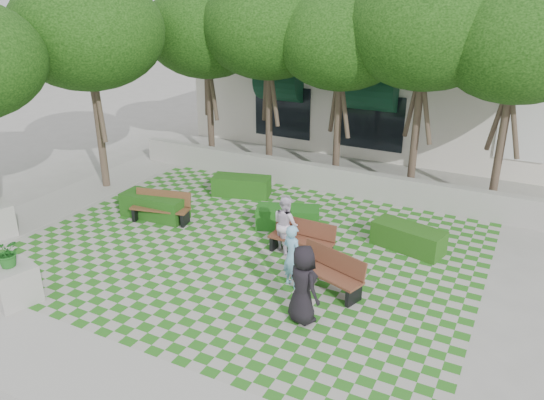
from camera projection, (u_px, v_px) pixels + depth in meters
The scene contains 18 objects.
ground at pixel (228, 266), 13.64m from camera, with size 90.00×90.00×0.00m, color gray.
lawn at pixel (247, 250), 14.45m from camera, with size 12.00×12.00×0.00m, color #2B721E.
sidewalk_south at pixel (93, 378), 9.78m from camera, with size 16.00×2.00×0.01m, color #9E9B93.
sidewalk_west at pixel (59, 203), 17.53m from camera, with size 2.00×12.00×0.01m, color #9E9B93.
retaining_wall at pixel (321, 177), 18.55m from camera, with size 15.00×0.36×0.90m, color #9E9B93.
bench_east at pixel (329, 272), 12.47m from camera, with size 1.91×1.14×0.95m.
bench_mid at pixel (302, 239), 14.12m from camera, with size 1.77×0.62×0.92m.
bench_west at pixel (161, 207), 16.08m from camera, with size 1.87×0.98×0.94m.
hedge_east at pixel (408, 238), 14.40m from camera, with size 1.93×0.77×0.68m, color #1E4A13.
hedge_midright at pixel (288, 218), 15.69m from camera, with size 1.85×0.74×0.65m, color #175015.
hedge_midleft at pixel (242, 186), 18.09m from camera, with size 1.93×0.77×0.68m, color #1C4C14.
hedge_west at pixel (155, 206), 16.40m from camera, with size 2.09×0.84×0.73m, color #194713.
planter_front at pixel (12, 276), 11.90m from camera, with size 1.11×1.11×1.60m.
person_blue at pixel (292, 256), 12.48m from camera, with size 0.58×0.38×1.60m, color #7EC2E7.
person_dark at pixel (303, 284), 11.14m from camera, with size 0.87×0.56×1.78m, color black.
person_white at pixel (286, 224), 14.18m from camera, with size 0.77×0.60×1.58m, color silver.
tree_row at pixel (271, 35), 17.35m from camera, with size 17.70×13.40×7.41m.
building at pixel (409, 85), 23.84m from camera, with size 18.00×8.92×5.15m.
Camera 1 is at (6.53, -10.09, 6.76)m, focal length 35.00 mm.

